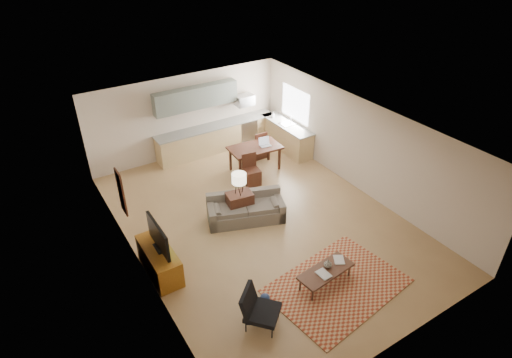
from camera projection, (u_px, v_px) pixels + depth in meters
room at (262, 178)px, 10.55m from camera, size 9.00×9.00×9.00m
kitchen_counter_back at (217, 137)px, 14.42m from camera, size 4.26×0.64×0.92m
kitchen_counter_right at (287, 136)px, 14.49m from camera, size 0.64×2.26×0.92m
kitchen_range at (245, 130)px, 14.93m from camera, size 0.62×0.62×0.90m
kitchen_microwave at (244, 100)px, 14.36m from camera, size 0.62×0.40×0.35m
upper_cabinets at (196, 98)px, 13.47m from camera, size 2.80×0.34×0.70m
window_right at (295, 104)px, 14.05m from camera, size 0.02×1.40×1.05m
wall_art_left at (122, 192)px, 9.63m from camera, size 0.06×0.42×1.10m
triptych at (183, 105)px, 13.49m from camera, size 1.70×0.04×0.50m
rug at (337, 286)px, 9.30m from camera, size 3.10×2.35×0.02m
sofa at (246, 208)px, 11.13m from camera, size 2.25×1.55×0.72m
coffee_table at (325, 277)px, 9.27m from camera, size 1.36×0.66×0.39m
book_a at (319, 276)px, 8.99m from camera, size 0.25×0.33×0.03m
book_b at (334, 260)px, 9.42m from camera, size 0.49×0.50×0.02m
vase at (328, 264)px, 9.21m from camera, size 0.24×0.24×0.18m
armchair at (263, 309)px, 8.22m from camera, size 1.03×1.03×0.83m
tv_credenza at (159, 261)px, 9.50m from camera, size 0.56×1.45×0.67m
tv at (158, 236)px, 9.17m from camera, size 0.11×1.11×0.67m
console_table at (240, 206)px, 11.18m from camera, size 0.72×0.53×0.77m
table_lamp at (239, 183)px, 10.82m from camera, size 0.47×0.47×0.62m
dining_table at (255, 158)px, 13.31m from camera, size 1.64×1.01×0.80m
dining_chair_near at (252, 170)px, 12.57m from camera, size 0.52×0.53×0.94m
dining_chair_far at (258, 144)px, 13.97m from camera, size 0.46×0.48×0.95m
laptop at (265, 142)px, 13.10m from camera, size 0.37×0.30×0.25m
soap_bottle at (273, 115)px, 14.64m from camera, size 0.11×0.11×0.19m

